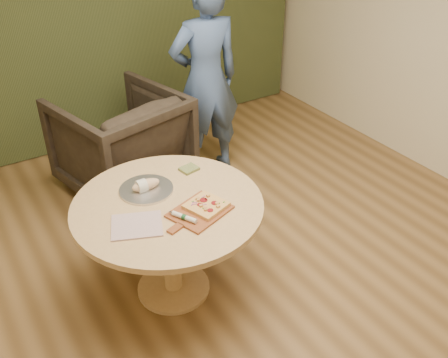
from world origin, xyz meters
TOP-DOWN VIEW (x-y plane):
  - room_shell at (0.00, 0.00)m, footprint 5.04×6.04m
  - curtain at (0.00, 2.90)m, footprint 4.80×0.14m
  - pedestal_table at (-0.41, 0.42)m, footprint 1.23×1.23m
  - pizza_paddle at (-0.29, 0.22)m, footprint 0.47×0.38m
  - flatbread_pizza at (-0.23, 0.24)m, footprint 0.28×0.28m
  - cutlery_roll at (-0.41, 0.20)m, footprint 0.11×0.19m
  - newspaper at (-0.67, 0.31)m, footprint 0.37×0.35m
  - serving_tray at (-0.46, 0.63)m, footprint 0.36×0.36m
  - bread_roll at (-0.47, 0.63)m, footprint 0.19×0.09m
  - green_packet at (-0.10, 0.70)m, footprint 0.14×0.12m
  - armchair at (-0.16, 1.86)m, footprint 1.17×1.12m
  - person_standing at (0.65, 1.73)m, footprint 0.71×0.50m

SIDE VIEW (x-z plane):
  - armchair at x=-0.16m, z-range 0.00..1.01m
  - pedestal_table at x=-0.41m, z-range 0.23..0.98m
  - newspaper at x=-0.67m, z-range 0.75..0.76m
  - serving_tray at x=-0.46m, z-range 0.75..0.77m
  - pizza_paddle at x=-0.29m, z-range 0.75..0.77m
  - green_packet at x=-0.10m, z-range 0.75..0.77m
  - flatbread_pizza at x=-0.23m, z-range 0.76..0.80m
  - cutlery_roll at x=-0.41m, z-range 0.76..0.80m
  - bread_roll at x=-0.47m, z-range 0.75..0.84m
  - person_standing at x=0.65m, z-range 0.00..1.85m
  - room_shell at x=0.00m, z-range -0.02..2.82m
  - curtain at x=0.00m, z-range 0.01..2.79m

